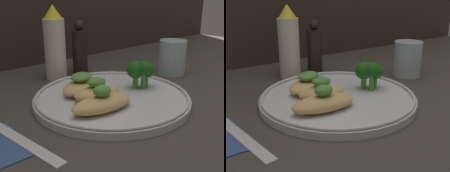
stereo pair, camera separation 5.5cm
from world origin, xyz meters
The scene contains 10 objects.
ground_plane centered at (0.00, 0.00, -0.50)cm, with size 180.00×180.00×1.00cm, color #3D3833.
plate centered at (0.00, 0.00, 0.99)cm, with size 30.71×30.71×2.00cm.
grilled_meat_front centered at (-6.14, -4.38, 2.99)cm, with size 12.23×6.44×4.72cm.
grilled_meat_middle centered at (-3.84, -0.07, 3.09)cm, with size 9.82×7.18×4.56cm.
grilled_meat_back centered at (-3.67, 5.12, 3.07)cm, with size 11.06×9.04×4.26cm.
broccoli_bunch centered at (7.41, -0.66, 5.34)cm, with size 5.60×5.21×6.09cm.
sauce_bottle centered at (0.16, 20.93, 8.62)cm, with size 5.18×5.18×18.02cm.
pepper_grinder centered at (7.33, 20.93, 6.27)cm, with size 3.94×3.94×13.89cm.
drinking_glass centered at (24.80, 4.20, 4.45)cm, with size 6.98×6.98×8.90cm.
fork centered at (-20.27, -2.52, 0.30)cm, with size 4.24×18.94×0.60cm.
Camera 2 is at (-30.18, -42.21, 21.73)cm, focal length 45.00 mm.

